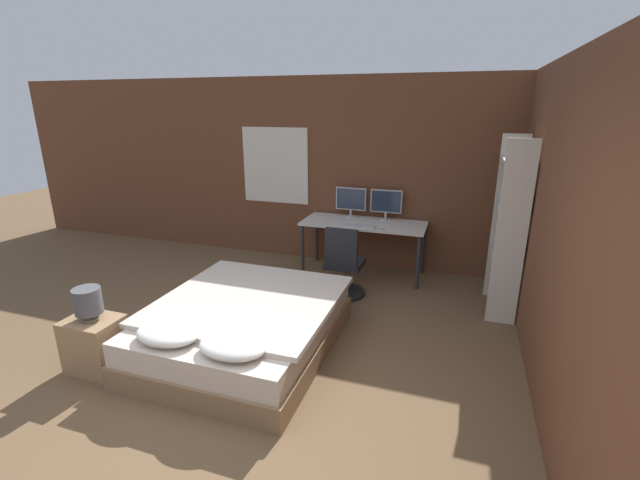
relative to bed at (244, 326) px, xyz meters
name	(u,v)px	position (x,y,z in m)	size (l,w,h in m)	color
ground_plane	(218,443)	(0.41, -1.18, -0.25)	(20.00, 20.00, 0.00)	brown
wall_back	(355,174)	(0.39, 2.72, 1.10)	(12.00, 0.08, 2.70)	brown
wall_side_right	(557,233)	(2.62, 0.32, 1.10)	(0.06, 12.00, 2.70)	brown
bed	(244,326)	(0.00, 0.00, 0.00)	(1.67, 1.99, 0.57)	#846647
nightstand	(96,344)	(-1.11, -0.73, 0.00)	(0.47, 0.37, 0.50)	#997551
bedside_lamp	(88,301)	(-1.11, -0.73, 0.43)	(0.23, 0.23, 0.30)	gray
desk	(364,228)	(0.64, 2.30, 0.43)	(1.69, 0.70, 0.76)	beige
monitor_left	(351,200)	(0.39, 2.55, 0.75)	(0.44, 0.16, 0.42)	#B7B7BC
monitor_right	(386,203)	(0.89, 2.55, 0.75)	(0.44, 0.16, 0.42)	#B7B7BC
keyboard	(360,226)	(0.64, 2.05, 0.52)	(0.41, 0.13, 0.02)	#B7B7BC
computer_mouse	(382,228)	(0.94, 2.05, 0.53)	(0.07, 0.05, 0.04)	#B7B7BC
office_chair	(344,269)	(0.59, 1.49, 0.11)	(0.52, 0.52, 0.92)	black
bookshelf	(510,220)	(2.41, 1.65, 0.85)	(0.31, 0.74, 2.00)	beige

